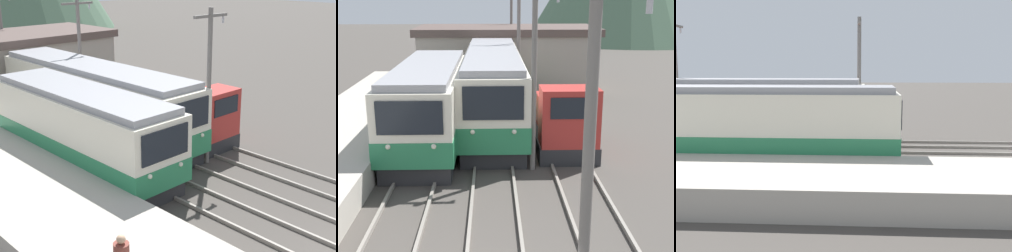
# 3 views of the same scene
# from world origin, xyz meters

# --- Properties ---
(commuter_train_left) EXTENTS (2.84, 10.52, 3.61)m
(commuter_train_left) POSITION_xyz_m (-2.60, 12.64, 1.68)
(commuter_train_left) COLOR #28282B
(commuter_train_left) RESTS_ON ground
(commuter_train_center) EXTENTS (2.84, 13.80, 3.82)m
(commuter_train_center) POSITION_xyz_m (0.20, 15.72, 1.77)
(commuter_train_center) COLOR #28282B
(commuter_train_center) RESTS_ON ground
(shunting_locomotive) EXTENTS (2.40, 4.70, 3.00)m
(shunting_locomotive) POSITION_xyz_m (3.20, 11.46, 1.21)
(shunting_locomotive) COLOR #28282B
(shunting_locomotive) RESTS_ON ground
(catenary_mast_mid) EXTENTS (2.00, 0.20, 6.93)m
(catenary_mast_mid) POSITION_xyz_m (1.71, 9.20, 3.78)
(catenary_mast_mid) COLOR slate
(catenary_mast_mid) RESTS_ON ground
(catenary_mast_far) EXTENTS (2.00, 0.20, 6.93)m
(catenary_mast_far) POSITION_xyz_m (1.71, 18.98, 3.78)
(catenary_mast_far) COLOR slate
(catenary_mast_far) RESTS_ON ground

